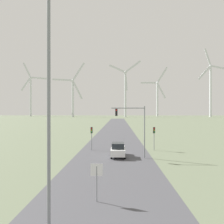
{
  "coord_description": "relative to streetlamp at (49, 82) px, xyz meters",
  "views": [
    {
      "loc": [
        0.76,
        -6.07,
        5.9
      ],
      "look_at": [
        0.0,
        18.84,
        5.81
      ],
      "focal_mm": 35.0,
      "sensor_mm": 36.0,
      "label": 1
    }
  ],
  "objects": [
    {
      "name": "road_surface",
      "position": [
        2.8,
        43.09,
        -7.37
      ],
      "size": [
        10.0,
        240.0,
        0.01
      ],
      "color": "#47474C",
      "rests_on": "ground"
    },
    {
      "name": "streetlamp",
      "position": [
        0.0,
        0.0,
        0.0
      ],
      "size": [
        2.97,
        0.32,
        12.13
      ],
      "color": "gray",
      "rests_on": "ground"
    },
    {
      "name": "stop_sign_near",
      "position": [
        2.13,
        3.17,
        -5.64
      ],
      "size": [
        0.81,
        0.07,
        2.48
      ],
      "color": "gray",
      "rests_on": "ground"
    },
    {
      "name": "traffic_light_post_near_left",
      "position": [
        -0.54,
        21.86,
        -4.81
      ],
      "size": [
        0.28,
        0.34,
        3.49
      ],
      "color": "gray",
      "rests_on": "ground"
    },
    {
      "name": "traffic_light_post_near_right",
      "position": [
        8.89,
        21.99,
        -4.81
      ],
      "size": [
        0.28,
        0.34,
        3.5
      ],
      "color": "gray",
      "rests_on": "ground"
    },
    {
      "name": "traffic_light_mast_overhead",
      "position": [
        5.43,
        16.52,
        -2.77
      ],
      "size": [
        4.23,
        0.35,
        6.55
      ],
      "color": "gray",
      "rests_on": "ground"
    },
    {
      "name": "car_approaching",
      "position": [
        3.49,
        17.23,
        -6.46
      ],
      "size": [
        1.88,
        4.12,
        1.83
      ],
      "color": "white",
      "rests_on": "ground"
    },
    {
      "name": "wind_turbine_far_left",
      "position": [
        -97.64,
        236.64,
        20.24
      ],
      "size": [
        29.51,
        3.63,
        61.84
      ],
      "color": "silver",
      "rests_on": "ground"
    },
    {
      "name": "wind_turbine_left",
      "position": [
        -44.38,
        215.73,
        17.18
      ],
      "size": [
        34.41,
        2.6,
        56.74
      ],
      "color": "silver",
      "rests_on": "ground"
    },
    {
      "name": "wind_turbine_center",
      "position": [
        10.32,
        210.36,
        20.61
      ],
      "size": [
        32.35,
        8.07,
        56.74
      ],
      "color": "silver",
      "rests_on": "ground"
    },
    {
      "name": "wind_turbine_right",
      "position": [
        47.63,
        238.63,
        17.01
      ],
      "size": [
        28.88,
        14.04,
        55.46
      ],
      "color": "silver",
      "rests_on": "ground"
    },
    {
      "name": "wind_turbine_far_right",
      "position": [
        98.84,
        218.04,
        24.6
      ],
      "size": [
        31.57,
        2.6,
        71.08
      ],
      "color": "silver",
      "rests_on": "ground"
    }
  ]
}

